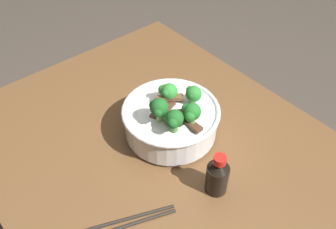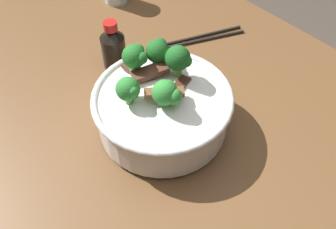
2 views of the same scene
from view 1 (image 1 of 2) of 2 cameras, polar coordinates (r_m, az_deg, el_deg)
dining_table at (r=0.98m, az=1.04°, el=-11.60°), size 1.11×0.79×0.76m
rice_bowl at (r=0.91m, az=0.51°, el=-0.42°), size 0.25×0.25×0.15m
chopsticks_pair at (r=0.80m, az=-6.45°, el=-16.62°), size 0.10×0.21×0.01m
soy_sauce_bottle at (r=0.81m, az=7.84°, el=-9.58°), size 0.05×0.05×0.11m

